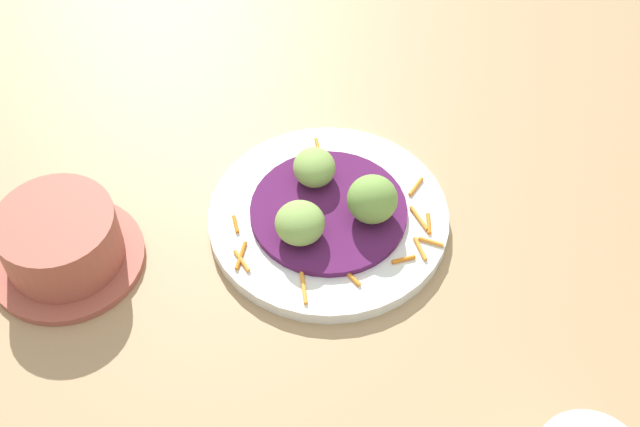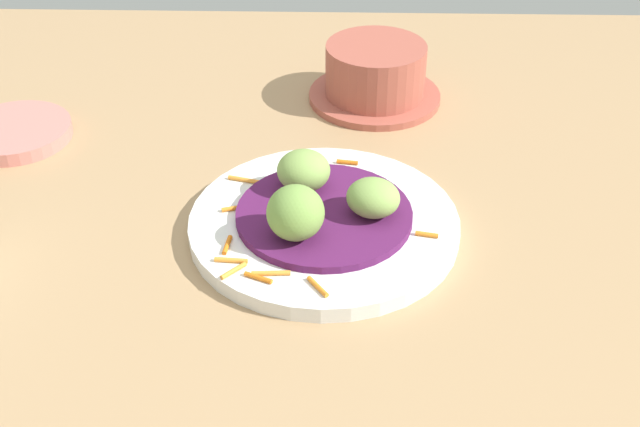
{
  "view_description": "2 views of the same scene",
  "coord_description": "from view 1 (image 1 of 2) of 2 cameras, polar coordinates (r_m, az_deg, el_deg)",
  "views": [
    {
      "loc": [
        -25.24,
        -49.76,
        68.57
      ],
      "look_at": [
        -5.48,
        -1.72,
        4.58
      ],
      "focal_mm": 47.58,
      "sensor_mm": 36.0,
      "label": 1
    },
    {
      "loc": [
        54.83,
        -0.02,
        46.39
      ],
      "look_at": [
        -3.35,
        -1.51,
        4.64
      ],
      "focal_mm": 46.63,
      "sensor_mm": 36.0,
      "label": 2
    }
  ],
  "objects": [
    {
      "name": "carrot_garnish",
      "position": [
        0.82,
        2.08,
        -1.61
      ],
      "size": [
        21.5,
        19.01,
        0.4
      ],
      "color": "orange",
      "rests_on": "main_plate"
    },
    {
      "name": "cabbage_bed",
      "position": [
        0.84,
        0.58,
        0.17
      ],
      "size": [
        15.56,
        15.56,
        0.73
      ],
      "primitive_type": "cylinder",
      "color": "#51194C",
      "rests_on": "main_plate"
    },
    {
      "name": "guac_scoop_left",
      "position": [
        0.85,
        -0.39,
        3.13
      ],
      "size": [
        5.31,
        5.61,
        3.31
      ],
      "primitive_type": "ellipsoid",
      "rotation": [
        0.0,
        0.0,
        4.45
      ],
      "color": "#84A851",
      "rests_on": "cabbage_bed"
    },
    {
      "name": "table_surface",
      "position": [
        0.88,
        2.89,
        0.39
      ],
      "size": [
        110.0,
        110.0,
        2.0
      ],
      "primitive_type": "cube",
      "color": "tan",
      "rests_on": "ground"
    },
    {
      "name": "main_plate",
      "position": [
        0.84,
        0.57,
        -0.3
      ],
      "size": [
        23.92,
        23.92,
        1.45
      ],
      "primitive_type": "cylinder",
      "color": "white",
      "rests_on": "table_surface"
    },
    {
      "name": "guac_scoop_center",
      "position": [
        0.8,
        -1.36,
        -0.64
      ],
      "size": [
        5.94,
        5.97,
        3.6
      ],
      "primitive_type": "ellipsoid",
      "rotation": [
        0.0,
        0.0,
        1.29
      ],
      "color": "#84A851",
      "rests_on": "cabbage_bed"
    },
    {
      "name": "guac_scoop_right",
      "position": [
        0.81,
        3.54,
        0.96
      ],
      "size": [
        5.1,
        5.03,
        4.7
      ],
      "primitive_type": "ellipsoid",
      "rotation": [
        0.0,
        0.0,
        3.1
      ],
      "color": "#759E47",
      "rests_on": "cabbage_bed"
    },
    {
      "name": "terracotta_bowl",
      "position": [
        0.83,
        -17.0,
        -1.85
      ],
      "size": [
        14.85,
        14.85,
        6.55
      ],
      "color": "#A85142",
      "rests_on": "table_surface"
    }
  ]
}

